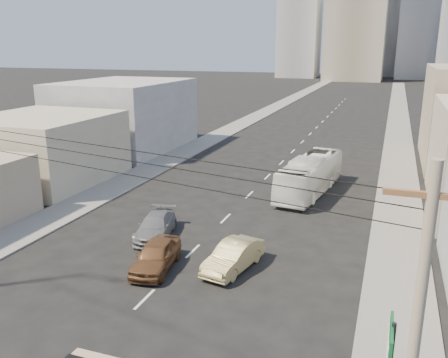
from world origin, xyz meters
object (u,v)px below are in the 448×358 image
Objects in this scene: city_bus at (310,175)px; sedan_tan at (233,256)px; sedan_grey at (156,226)px; sedan_brown at (156,255)px.

city_bus is 2.40× the size of sedan_tan.
sedan_grey is at bearing 167.66° from sedan_tan.
sedan_grey is at bearing -113.67° from city_bus.
sedan_tan reaches higher than sedan_grey.
city_bus is 2.39× the size of sedan_brown.
city_bus is at bearing 46.11° from sedan_grey.
city_bus reaches higher than sedan_grey.
sedan_tan is 0.94× the size of sedan_grey.
sedan_tan is (-1.56, -15.67, -0.79)m from city_bus.
city_bus is at bearing 63.62° from sedan_brown.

